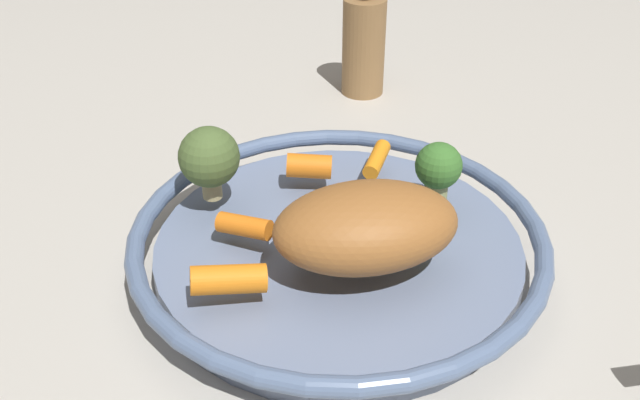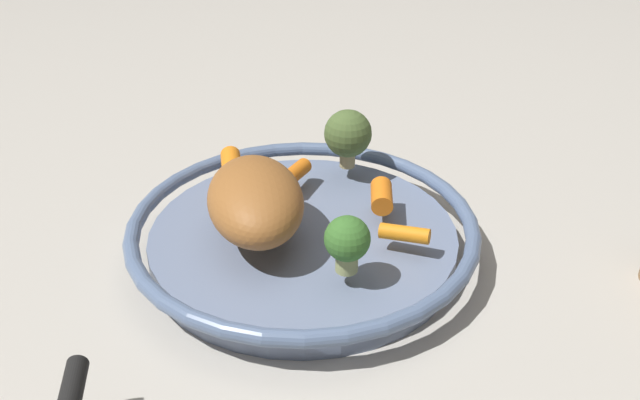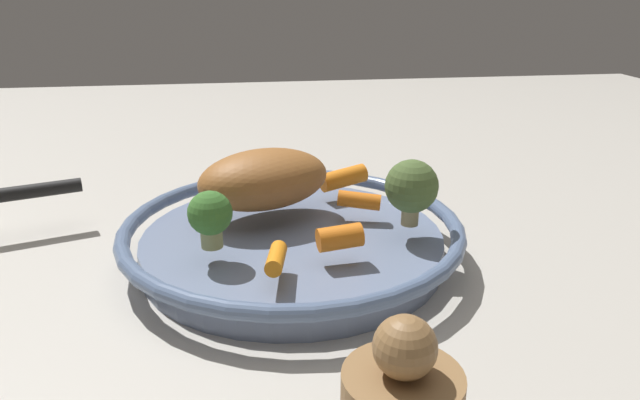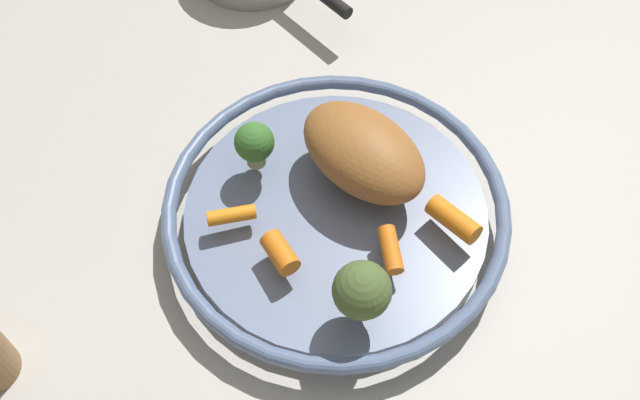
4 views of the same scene
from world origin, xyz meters
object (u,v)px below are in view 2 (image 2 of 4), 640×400
Objects in this scene: baby_carrot_near_rim at (295,173)px; baby_carrot_right at (232,168)px; baby_carrot_back at (382,196)px; broccoli_floret_edge at (348,134)px; serving_bowl at (303,235)px; broccoli_floret_small at (347,241)px; baby_carrot_left at (404,234)px; roast_chicken_piece at (255,200)px.

baby_carrot_near_rim is 0.07m from baby_carrot_right.
baby_carrot_back is 0.61× the size of broccoli_floret_edge.
serving_bowl is 0.13m from broccoli_floret_edge.
serving_bowl is 0.11m from broccoli_floret_small.
baby_carrot_back reaches higher than baby_carrot_near_rim.
baby_carrot_left is 0.71× the size of broccoli_floret_edge.
baby_carrot_near_rim reaches higher than serving_bowl.
serving_bowl is 8.63× the size of baby_carrot_back.
roast_chicken_piece is 0.13m from baby_carrot_back.
baby_carrot_near_rim is at bearing 141.71° from baby_carrot_left.
roast_chicken_piece is 0.10m from baby_carrot_near_rim.
broccoli_floret_edge is at bearing 20.58° from baby_carrot_right.
baby_carrot_near_rim is at bearing 158.57° from baby_carrot_back.
serving_bowl is 0.08m from baby_carrot_near_rim.
baby_carrot_back is at bearing -11.34° from baby_carrot_right.
baby_carrot_near_rim is (0.02, 0.10, -0.02)m from roast_chicken_piece.
baby_carrot_right is (-0.05, 0.09, -0.02)m from roast_chicken_piece.
baby_carrot_back is 0.74× the size of baby_carrot_right.
broccoli_floret_edge is at bearing 38.57° from baby_carrot_near_rim.
roast_chicken_piece reaches higher than baby_carrot_near_rim.
baby_carrot_near_rim is at bearing 116.57° from broccoli_floret_small.
baby_carrot_right is 1.03× the size of broccoli_floret_small.
broccoli_floret_small is (0.09, -0.05, -0.00)m from roast_chicken_piece.
baby_carrot_left is (0.10, -0.02, 0.03)m from serving_bowl.
serving_bowl is at bearing -104.10° from broccoli_floret_edge.
baby_carrot_right is (-0.17, 0.03, -0.00)m from baby_carrot_back.
baby_carrot_left is at bearing 0.82° from roast_chicken_piece.
serving_bowl is 0.07m from roast_chicken_piece.
baby_carrot_back is at bearing 114.31° from baby_carrot_left.
broccoli_floret_edge is (-0.05, 0.08, 0.03)m from baby_carrot_back.
baby_carrot_near_rim is (-0.02, 0.07, 0.03)m from serving_bowl.
serving_bowl is at bearing -37.09° from baby_carrot_right.
roast_chicken_piece is at bearing -61.50° from baby_carrot_right.
broccoli_floret_small is at bearing -130.42° from baby_carrot_left.
roast_chicken_piece is 3.03× the size of baby_carrot_left.
broccoli_floret_small is (-0.02, -0.11, 0.02)m from baby_carrot_back.
baby_carrot_left is 0.88× the size of broccoli_floret_small.
roast_chicken_piece is 0.16m from broccoli_floret_edge.
baby_carrot_near_rim is at bearing 3.76° from baby_carrot_right.
baby_carrot_near_rim is 0.17m from broccoli_floret_small.
baby_carrot_near_rim is 0.10m from baby_carrot_back.
baby_carrot_left is 0.07m from baby_carrot_back.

